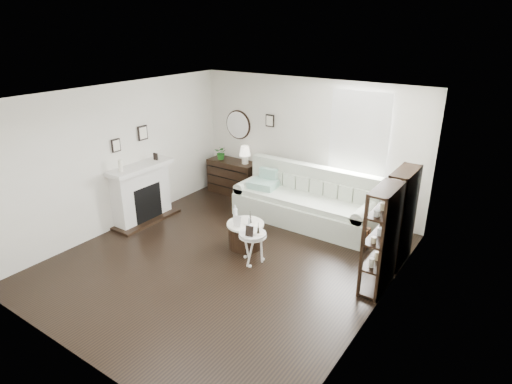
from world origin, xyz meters
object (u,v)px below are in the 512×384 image
Objects in this scene: drum_table at (245,235)px; pedestal_table at (253,235)px; sofa at (305,204)px; dresser at (233,177)px.

drum_table is 1.19× the size of pedestal_table.
drum_table is at bearing 137.79° from pedestal_table.
sofa is at bearing 76.79° from drum_table.
sofa is 2.39× the size of dresser.
sofa is 1.57m from drum_table.
dresser is at bearing 132.97° from pedestal_table.
sofa is 5.09× the size of pedestal_table.
pedestal_table is at bearing -47.03° from dresser.
dresser is 1.79× the size of drum_table.
dresser is at bearing 131.91° from drum_table.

